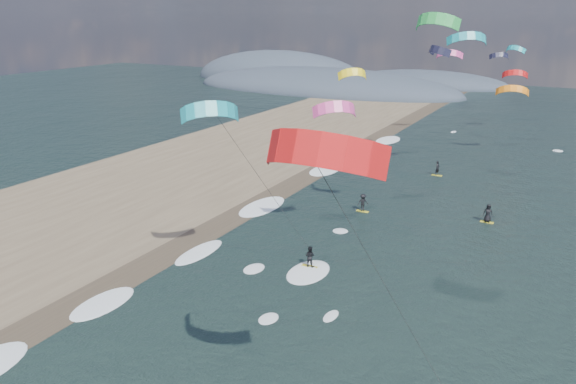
% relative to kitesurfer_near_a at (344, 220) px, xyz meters
% --- Properties ---
extents(sand_strip, '(26.00, 240.00, 0.00)m').
position_rel_kitesurfer_near_a_xyz_m(sand_strip, '(-31.35, 9.57, -10.62)').
color(sand_strip, brown).
rests_on(sand_strip, ground).
extents(wet_sand_strip, '(3.00, 240.00, 0.00)m').
position_rel_kitesurfer_near_a_xyz_m(wet_sand_strip, '(-19.35, 9.57, -10.62)').
color(wet_sand_strip, '#382D23').
rests_on(wet_sand_strip, ground).
extents(coastal_hills, '(80.00, 41.00, 15.00)m').
position_rel_kitesurfer_near_a_xyz_m(coastal_hills, '(-52.19, 107.43, -10.63)').
color(coastal_hills, '#3D4756').
rests_on(coastal_hills, ground).
extents(kitesurfer_near_a, '(7.66, 8.24, 14.26)m').
position_rel_kitesurfer_near_a_xyz_m(kitesurfer_near_a, '(0.00, 0.00, 0.00)').
color(kitesurfer_near_a, gold).
rests_on(kitesurfer_near_a, ground).
extents(kitesurfer_near_b, '(6.85, 8.99, 12.87)m').
position_rel_kitesurfer_near_a_xyz_m(kitesurfer_near_b, '(-11.44, 12.09, -2.67)').
color(kitesurfer_near_b, gold).
rests_on(kitesurfer_near_b, ground).
extents(far_kitesurfers, '(11.41, 15.56, 1.66)m').
position_rel_kitesurfer_near_a_xyz_m(far_kitesurfers, '(-6.33, 32.05, -9.80)').
color(far_kitesurfers, gold).
rests_on(far_kitesurfers, ground).
extents(bg_kite_field, '(15.96, 72.01, 9.65)m').
position_rel_kitesurfer_near_a_xyz_m(bg_kite_field, '(-7.00, 54.17, 1.05)').
color(bg_kite_field, black).
rests_on(bg_kite_field, ground).
extents(shoreline_surf, '(2.40, 79.40, 0.11)m').
position_rel_kitesurfer_near_a_xyz_m(shoreline_surf, '(-18.15, 14.32, -10.63)').
color(shoreline_surf, white).
rests_on(shoreline_surf, ground).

